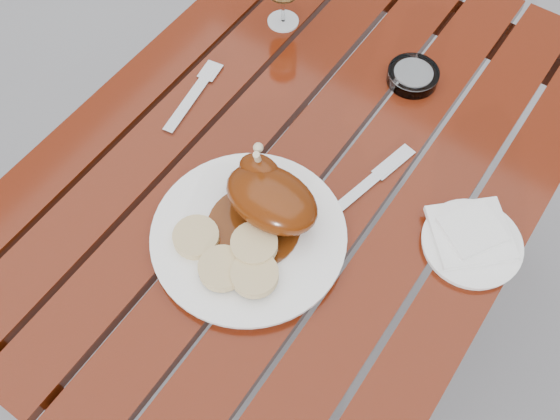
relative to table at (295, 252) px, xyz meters
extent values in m
plane|color=slate|center=(0.00, 0.00, -0.38)|extent=(60.00, 60.00, 0.00)
cube|color=#5E180B|center=(0.00, 0.00, 0.00)|extent=(0.80, 1.20, 0.75)
cylinder|color=white|center=(0.02, -0.18, 0.39)|extent=(0.37, 0.37, 0.02)
cylinder|color=#532209|center=(0.02, -0.17, 0.40)|extent=(0.15, 0.15, 0.00)
ellipsoid|color=#6E2708|center=(0.03, -0.13, 0.44)|extent=(0.16, 0.11, 0.08)
ellipsoid|color=#6E2708|center=(-0.01, -0.11, 0.45)|extent=(0.08, 0.05, 0.06)
cylinder|color=#C6B28C|center=(-0.01, -0.10, 0.47)|extent=(0.02, 0.04, 0.08)
cylinder|color=tan|center=(-0.04, -0.24, 0.40)|extent=(0.07, 0.07, 0.02)
cylinder|color=tan|center=(0.03, -0.26, 0.41)|extent=(0.07, 0.07, 0.02)
cylinder|color=tan|center=(0.08, -0.24, 0.41)|extent=(0.07, 0.07, 0.02)
cylinder|color=tan|center=(0.05, -0.20, 0.42)|extent=(0.07, 0.07, 0.02)
cylinder|color=white|center=(0.33, 0.01, 0.38)|extent=(0.21, 0.21, 0.01)
cube|color=white|center=(0.32, 0.02, 0.39)|extent=(0.17, 0.17, 0.01)
cylinder|color=#B2B7BC|center=(0.08, 0.27, 0.39)|extent=(0.12, 0.12, 0.02)
cube|color=gray|center=(-0.24, -0.01, 0.38)|extent=(0.05, 0.17, 0.01)
cube|color=gray|center=(0.12, 0.00, 0.38)|extent=(0.06, 0.20, 0.01)
camera|label=1|loc=(0.34, -0.55, 1.28)|focal=40.00mm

